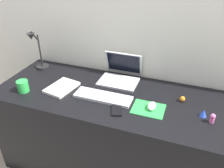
# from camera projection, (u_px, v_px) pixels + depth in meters

# --- Properties ---
(ground_plane) EXTENTS (6.00, 6.00, 0.00)m
(ground_plane) POSITION_uv_depth(u_px,v_px,m) (113.00, 165.00, 2.07)
(ground_plane) COLOR gray
(back_wall) EXTENTS (2.96, 0.05, 1.68)m
(back_wall) POSITION_uv_depth(u_px,v_px,m) (129.00, 62.00, 1.94)
(back_wall) COLOR silver
(back_wall) RESTS_ON ground_plane
(desk) EXTENTS (1.76, 0.67, 0.74)m
(desk) POSITION_uv_depth(u_px,v_px,m) (113.00, 133.00, 1.88)
(desk) COLOR black
(desk) RESTS_ON ground_plane
(laptop) EXTENTS (0.30, 0.27, 0.21)m
(laptop) POSITION_uv_depth(u_px,v_px,m) (121.00, 73.00, 1.86)
(laptop) COLOR silver
(laptop) RESTS_ON desk
(keyboard) EXTENTS (0.41, 0.13, 0.02)m
(keyboard) POSITION_uv_depth(u_px,v_px,m) (103.00, 97.00, 1.65)
(keyboard) COLOR silver
(keyboard) RESTS_ON desk
(mousepad) EXTENTS (0.21, 0.17, 0.00)m
(mousepad) POSITION_uv_depth(u_px,v_px,m) (148.00, 109.00, 1.54)
(mousepad) COLOR green
(mousepad) RESTS_ON desk
(mouse) EXTENTS (0.06, 0.10, 0.03)m
(mouse) POSITION_uv_depth(u_px,v_px,m) (152.00, 106.00, 1.54)
(mouse) COLOR silver
(mouse) RESTS_ON mousepad
(cell_phone) EXTENTS (0.10, 0.14, 0.01)m
(cell_phone) POSITION_uv_depth(u_px,v_px,m) (116.00, 110.00, 1.53)
(cell_phone) COLOR black
(cell_phone) RESTS_ON desk
(desk_lamp) EXTENTS (0.11, 0.17, 0.35)m
(desk_lamp) POSITION_uv_depth(u_px,v_px,m) (38.00, 52.00, 1.96)
(desk_lamp) COLOR black
(desk_lamp) RESTS_ON desk
(notebook_pad) EXTENTS (0.21, 0.27, 0.02)m
(notebook_pad) POSITION_uv_depth(u_px,v_px,m) (62.00, 87.00, 1.76)
(notebook_pad) COLOR silver
(notebook_pad) RESTS_ON desk
(coffee_mug) EXTENTS (0.08, 0.08, 0.09)m
(coffee_mug) POSITION_uv_depth(u_px,v_px,m) (23.00, 86.00, 1.71)
(coffee_mug) COLOR green
(coffee_mug) RESTS_ON desk
(toy_figurine_blue) EXTENTS (0.04, 0.04, 0.05)m
(toy_figurine_blue) POSITION_uv_depth(u_px,v_px,m) (203.00, 113.00, 1.47)
(toy_figurine_blue) COLOR blue
(toy_figurine_blue) RESTS_ON desk
(toy_figurine_orange) EXTENTS (0.04, 0.04, 0.04)m
(toy_figurine_orange) POSITION_uv_depth(u_px,v_px,m) (182.00, 99.00, 1.61)
(toy_figurine_orange) COLOR orange
(toy_figurine_orange) RESTS_ON desk
(toy_figurine_pink) EXTENTS (0.03, 0.03, 0.06)m
(toy_figurine_pink) POSITION_uv_depth(u_px,v_px,m) (213.00, 118.00, 1.41)
(toy_figurine_pink) COLOR pink
(toy_figurine_pink) RESTS_ON desk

